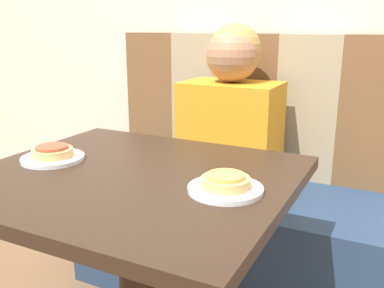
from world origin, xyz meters
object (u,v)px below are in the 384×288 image
pizza_right (226,181)px  plate_right (225,189)px  person (231,112)px  pizza_left (52,152)px  plate_left (53,158)px

pizza_right → plate_right: bearing=0.0°
person → plate_right: person is taller
pizza_left → plate_right: bearing=0.0°
plate_right → plate_left: bearing=180.0°
person → pizza_right: bearing=-69.4°
pizza_left → pizza_right: 0.55m
pizza_left → pizza_right: bearing=0.0°
plate_right → pizza_left: (-0.55, 0.00, 0.02)m
pizza_left → plate_left: bearing=0.0°
pizza_left → pizza_right: (0.55, 0.00, 0.00)m
plate_right → person: bearing=110.6°
plate_right → pizza_left: pizza_left is taller
person → pizza_left: bearing=-110.6°
person → pizza_left: 0.78m
person → plate_right: 0.78m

